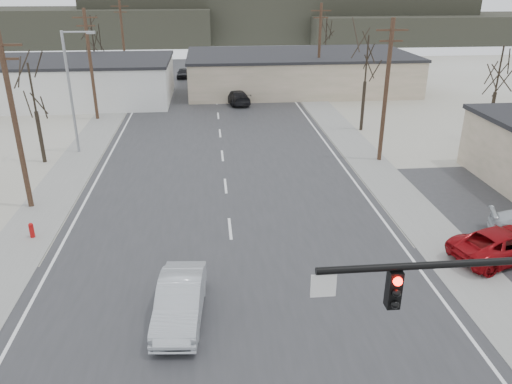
% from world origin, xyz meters
% --- Properties ---
extents(ground, '(140.00, 140.00, 0.00)m').
position_xyz_m(ground, '(0.00, 0.00, 0.00)').
color(ground, silver).
rests_on(ground, ground).
extents(main_road, '(18.00, 110.00, 0.05)m').
position_xyz_m(main_road, '(0.00, 15.00, 0.02)').
color(main_road, '#2A2B2D').
rests_on(main_road, ground).
extents(cross_road, '(90.00, 10.00, 0.04)m').
position_xyz_m(cross_road, '(0.00, 0.00, 0.02)').
color(cross_road, '#2A2B2D').
rests_on(cross_road, ground).
extents(sidewalk_left, '(3.00, 90.00, 0.06)m').
position_xyz_m(sidewalk_left, '(-10.60, 20.00, 0.03)').
color(sidewalk_left, gray).
rests_on(sidewalk_left, ground).
extents(sidewalk_right, '(3.00, 90.00, 0.06)m').
position_xyz_m(sidewalk_right, '(10.60, 20.00, 0.03)').
color(sidewalk_right, gray).
rests_on(sidewalk_right, ground).
extents(fire_hydrant, '(0.24, 0.24, 0.87)m').
position_xyz_m(fire_hydrant, '(-10.20, 8.00, 0.45)').
color(fire_hydrant, '#A50C0C').
rests_on(fire_hydrant, ground).
extents(building_left_far, '(22.30, 12.30, 4.50)m').
position_xyz_m(building_left_far, '(-16.00, 40.00, 2.26)').
color(building_left_far, silver).
rests_on(building_left_far, ground).
extents(building_right_far, '(26.30, 14.30, 4.30)m').
position_xyz_m(building_right_far, '(10.00, 44.00, 2.15)').
color(building_right_far, '#C8B099').
rests_on(building_right_far, ground).
extents(upole_left_b, '(2.20, 0.30, 10.00)m').
position_xyz_m(upole_left_b, '(-11.50, 12.00, 5.22)').
color(upole_left_b, '#43301F').
rests_on(upole_left_b, ground).
extents(upole_left_c, '(2.20, 0.30, 10.00)m').
position_xyz_m(upole_left_c, '(-11.50, 32.00, 5.22)').
color(upole_left_c, '#43301F').
rests_on(upole_left_c, ground).
extents(upole_left_d, '(2.20, 0.30, 10.00)m').
position_xyz_m(upole_left_d, '(-11.50, 52.00, 5.22)').
color(upole_left_d, '#43301F').
rests_on(upole_left_d, ground).
extents(upole_right_a, '(2.20, 0.30, 10.00)m').
position_xyz_m(upole_right_a, '(11.50, 18.00, 5.22)').
color(upole_right_a, '#43301F').
rests_on(upole_right_a, ground).
extents(upole_right_b, '(2.20, 0.30, 10.00)m').
position_xyz_m(upole_right_b, '(11.50, 40.00, 5.22)').
color(upole_right_b, '#43301F').
rests_on(upole_right_b, ground).
extents(streetlight_main, '(2.40, 0.25, 9.00)m').
position_xyz_m(streetlight_main, '(-10.80, 22.00, 5.09)').
color(streetlight_main, gray).
rests_on(streetlight_main, ground).
extents(tree_left_near, '(3.30, 3.30, 7.35)m').
position_xyz_m(tree_left_near, '(-13.00, 20.00, 5.23)').
color(tree_left_near, black).
rests_on(tree_left_near, ground).
extents(tree_right_mid, '(3.74, 3.74, 8.33)m').
position_xyz_m(tree_right_mid, '(12.50, 26.00, 5.93)').
color(tree_right_mid, black).
rests_on(tree_right_mid, ground).
extents(tree_left_far, '(3.96, 3.96, 8.82)m').
position_xyz_m(tree_left_far, '(-14.00, 46.00, 6.28)').
color(tree_left_far, black).
rests_on(tree_left_far, ground).
extents(tree_right_far, '(3.52, 3.52, 7.84)m').
position_xyz_m(tree_right_far, '(15.00, 52.00, 5.58)').
color(tree_right_far, black).
rests_on(tree_right_far, ground).
extents(tree_lot, '(3.52, 3.52, 7.84)m').
position_xyz_m(tree_lot, '(22.00, 22.00, 5.58)').
color(tree_lot, black).
rests_on(tree_lot, ground).
extents(hill_left, '(70.00, 18.00, 7.00)m').
position_xyz_m(hill_left, '(-35.00, 92.00, 3.50)').
color(hill_left, '#333026').
rests_on(hill_left, ground).
extents(hill_center, '(80.00, 18.00, 9.00)m').
position_xyz_m(hill_center, '(15.00, 96.00, 4.50)').
color(hill_center, '#333026').
rests_on(hill_center, ground).
extents(hill_right, '(60.00, 18.00, 5.50)m').
position_xyz_m(hill_right, '(50.00, 90.00, 2.75)').
color(hill_right, '#333026').
rests_on(hill_right, ground).
extents(sedan_crossing, '(2.07, 4.97, 1.60)m').
position_xyz_m(sedan_crossing, '(-2.29, 0.57, 0.85)').
color(sedan_crossing, '#A5AAB0').
rests_on(sedan_crossing, main_road).
extents(car_far_a, '(3.04, 5.25, 1.43)m').
position_xyz_m(car_far_a, '(2.12, 36.94, 0.76)').
color(car_far_a, black).
rests_on(car_far_a, main_road).
extents(car_far_b, '(1.56, 3.62, 1.22)m').
position_xyz_m(car_far_b, '(-4.22, 52.86, 0.66)').
color(car_far_b, black).
rests_on(car_far_b, main_road).
extents(car_parked_red, '(5.74, 3.85, 1.46)m').
position_xyz_m(car_parked_red, '(12.75, 3.74, 0.77)').
color(car_parked_red, maroon).
rests_on(car_parked_red, parking_lot).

